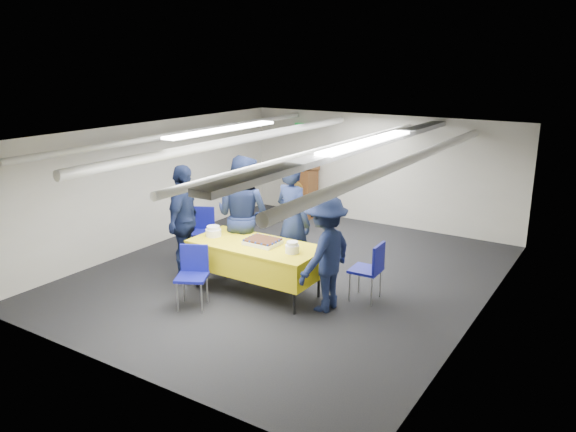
# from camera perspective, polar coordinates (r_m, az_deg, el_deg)

# --- Properties ---
(ground) EXTENTS (7.00, 7.00, 0.00)m
(ground) POSITION_cam_1_polar(r_m,az_deg,el_deg) (9.22, 0.17, -5.91)
(ground) COLOR black
(ground) RESTS_ON ground
(room_shell) EXTENTS (6.00, 7.00, 2.30)m
(room_shell) POSITION_cam_1_polar(r_m,az_deg,el_deg) (9.01, 2.08, 5.56)
(room_shell) COLOR beige
(room_shell) RESTS_ON ground
(serving_table) EXTENTS (2.00, 0.92, 0.77)m
(serving_table) POSITION_cam_1_polar(r_m,az_deg,el_deg) (8.36, -3.25, -4.19)
(serving_table) COLOR black
(serving_table) RESTS_ON ground
(sheet_cake) EXTENTS (0.50, 0.39, 0.09)m
(sheet_cake) POSITION_cam_1_polar(r_m,az_deg,el_deg) (8.24, -2.60, -2.61)
(sheet_cake) COLOR white
(sheet_cake) RESTS_ON serving_table
(plate_stack_left) EXTENTS (0.24, 0.24, 0.16)m
(plate_stack_left) POSITION_cam_1_polar(r_m,az_deg,el_deg) (8.68, -7.59, -1.57)
(plate_stack_left) COLOR white
(plate_stack_left) RESTS_ON serving_table
(plate_stack_right) EXTENTS (0.20, 0.20, 0.16)m
(plate_stack_right) POSITION_cam_1_polar(r_m,az_deg,el_deg) (7.87, 0.43, -3.23)
(plate_stack_right) COLOR white
(plate_stack_right) RESTS_ON serving_table
(podium) EXTENTS (0.62, 0.53, 1.25)m
(podium) POSITION_cam_1_polar(r_m,az_deg,el_deg) (12.32, 1.47, 2.67)
(podium) COLOR brown
(podium) RESTS_ON ground
(chair_near) EXTENTS (0.57, 0.57, 0.87)m
(chair_near) POSITION_cam_1_polar(r_m,az_deg,el_deg) (8.06, -9.63, -5.39)
(chair_near) COLOR gray
(chair_near) RESTS_ON ground
(chair_right) EXTENTS (0.44, 0.44, 0.87)m
(chair_right) POSITION_cam_1_polar(r_m,az_deg,el_deg) (8.17, 8.46, -5.02)
(chair_right) COLOR gray
(chair_right) RESTS_ON ground
(chair_left) EXTENTS (0.56, 0.56, 0.87)m
(chair_left) POSITION_cam_1_polar(r_m,az_deg,el_deg) (10.03, -8.71, -1.08)
(chair_left) COLOR gray
(chair_left) RESTS_ON ground
(sailor_a) EXTENTS (0.80, 0.63, 1.91)m
(sailor_a) POSITION_cam_1_polar(r_m,az_deg,el_deg) (8.72, 0.50, -0.57)
(sailor_a) COLOR black
(sailor_a) RESTS_ON ground
(sailor_b) EXTENTS (0.98, 0.78, 1.95)m
(sailor_b) POSITION_cam_1_polar(r_m,az_deg,el_deg) (9.00, -4.62, 0.03)
(sailor_b) COLOR black
(sailor_b) RESTS_ON ground
(sailor_c) EXTENTS (0.83, 1.15, 1.82)m
(sailor_c) POSITION_cam_1_polar(r_m,az_deg,el_deg) (9.05, -10.54, -0.54)
(sailor_c) COLOR black
(sailor_c) RESTS_ON ground
(sailor_d) EXTENTS (0.69, 1.10, 1.64)m
(sailor_d) POSITION_cam_1_polar(r_m,az_deg,el_deg) (7.73, 3.82, -3.84)
(sailor_d) COLOR black
(sailor_d) RESTS_ON ground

